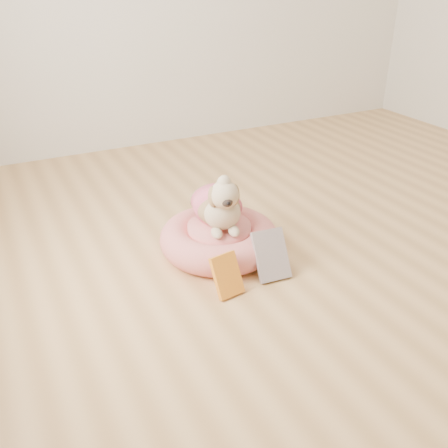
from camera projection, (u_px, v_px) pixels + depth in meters
name	position (u px, v px, depth m)	size (l,w,h in m)	color
floor	(393.00, 272.00, 2.27)	(4.50, 4.50, 0.00)	tan
pet_bed	(219.00, 239.00, 2.40)	(0.57, 0.57, 0.15)	#DD566E
dog	(218.00, 195.00, 2.31)	(0.28, 0.40, 0.29)	brown
book_yellow	(227.00, 275.00, 2.09)	(0.12, 0.02, 0.18)	yellow
book_white	(271.00, 255.00, 2.21)	(0.15, 0.02, 0.23)	white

